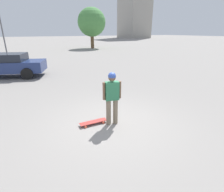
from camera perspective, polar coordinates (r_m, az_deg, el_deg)
ground_plane at (r=5.74m, az=0.00°, el=-8.94°), size 220.00×220.00×0.00m
person at (r=5.33m, az=0.00°, el=0.35°), size 0.28×0.57×1.69m
skateboard at (r=5.70m, az=-6.12°, el=-8.45°), size 0.29×0.89×0.09m
car_parked_near at (r=13.22m, az=-30.81°, el=8.76°), size 3.21×4.81×1.49m
tree_distant at (r=32.07m, az=-6.67°, el=22.79°), size 4.67×4.67×6.60m
lamp_post at (r=20.15m, az=-32.53°, el=19.30°), size 0.28×0.28×5.95m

